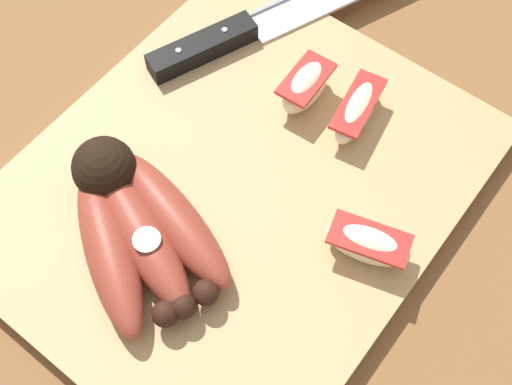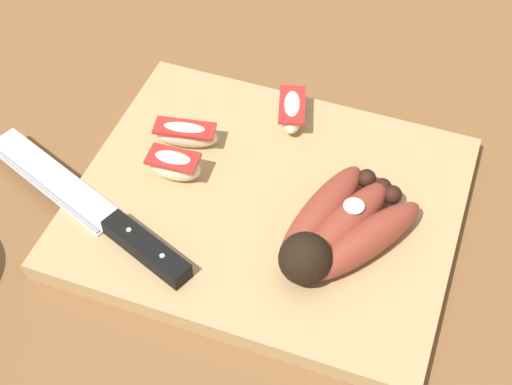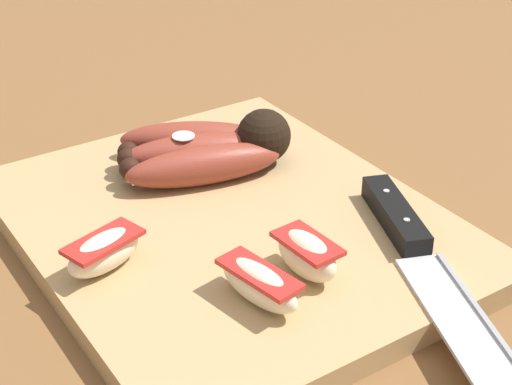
% 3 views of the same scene
% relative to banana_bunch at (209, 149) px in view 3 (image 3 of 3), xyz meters
% --- Properties ---
extents(ground_plane, '(6.00, 6.00, 0.00)m').
position_rel_banana_bunch_xyz_m(ground_plane, '(-0.10, 0.04, -0.04)').
color(ground_plane, brown).
extents(cutting_board, '(0.38, 0.31, 0.02)m').
position_rel_banana_bunch_xyz_m(cutting_board, '(-0.08, 0.03, -0.03)').
color(cutting_board, tan).
rests_on(cutting_board, ground_plane).
extents(banana_bunch, '(0.13, 0.16, 0.05)m').
position_rel_banana_bunch_xyz_m(banana_bunch, '(0.00, 0.00, 0.00)').
color(banana_bunch, black).
rests_on(banana_bunch, cutting_board).
extents(chefs_knife, '(0.27, 0.13, 0.02)m').
position_rel_banana_bunch_xyz_m(chefs_knife, '(-0.21, -0.06, -0.01)').
color(chefs_knife, silver).
rests_on(chefs_knife, cutting_board).
extents(apple_wedge_near, '(0.07, 0.04, 0.03)m').
position_rel_banana_bunch_xyz_m(apple_wedge_near, '(-0.19, 0.07, -0.00)').
color(apple_wedge_near, '#F4E5C1').
rests_on(apple_wedge_near, cutting_board).
extents(apple_wedge_middle, '(0.04, 0.07, 0.03)m').
position_rel_banana_bunch_xyz_m(apple_wedge_middle, '(-0.09, 0.14, -0.00)').
color(apple_wedge_middle, '#F4E5C1').
rests_on(apple_wedge_middle, cutting_board).
extents(apple_wedge_far, '(0.06, 0.03, 0.03)m').
position_rel_banana_bunch_xyz_m(apple_wedge_far, '(-0.18, 0.02, -0.00)').
color(apple_wedge_far, '#F4E5C1').
rests_on(apple_wedge_far, cutting_board).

